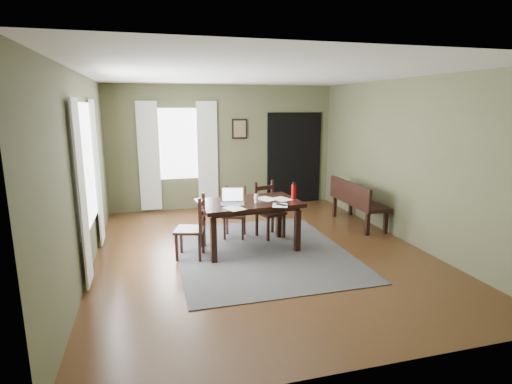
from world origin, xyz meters
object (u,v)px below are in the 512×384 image
object	(u,v)px
chair_end	(193,228)
chair_back_right	(269,210)
dining_table	(249,207)
bench	(356,199)
water_bottle	(294,191)
chair_back_left	(235,213)
laptop	(233,199)

from	to	relation	value
chair_end	chair_back_right	xyz separation A→B (m)	(1.38, 0.67, -0.00)
dining_table	chair_end	xyz separation A→B (m)	(-0.90, -0.15, -0.22)
chair_back_right	bench	world-z (taller)	chair_back_right
chair_back_right	bench	xyz separation A→B (m)	(1.81, 0.24, 0.03)
dining_table	water_bottle	size ratio (longest dim) A/B	6.04
chair_end	chair_back_right	world-z (taller)	same
chair_end	chair_back_left	size ratio (longest dim) A/B	1.09
bench	water_bottle	xyz separation A→B (m)	(-1.56, -0.79, 0.41)
laptop	dining_table	bearing A→B (deg)	29.05
chair_back_left	chair_back_right	xyz separation A→B (m)	(0.57, -0.14, 0.04)
dining_table	chair_end	distance (m)	0.94
dining_table	chair_back_left	size ratio (longest dim) A/B	1.87
dining_table	chair_end	bearing A→B (deg)	-175.90
chair_back_right	chair_back_left	bearing A→B (deg)	147.31
bench	laptop	xyz separation A→B (m)	(-2.57, -0.84, 0.35)
water_bottle	dining_table	bearing A→B (deg)	177.64
chair_back_left	bench	size ratio (longest dim) A/B	0.58
chair_back_left	water_bottle	size ratio (longest dim) A/B	3.24
chair_back_left	water_bottle	bearing A→B (deg)	-21.05
chair_back_right	laptop	distance (m)	1.05
dining_table	water_bottle	xyz separation A→B (m)	(0.73, -0.03, 0.22)
chair_end	water_bottle	xyz separation A→B (m)	(1.63, 0.12, 0.44)
water_bottle	laptop	bearing A→B (deg)	-177.21
dining_table	chair_back_left	world-z (taller)	chair_back_left
dining_table	chair_back_left	bearing A→B (deg)	91.91
chair_back_left	laptop	world-z (taller)	laptop
chair_back_right	dining_table	bearing A→B (deg)	-151.33
laptop	bench	bearing A→B (deg)	31.26
water_bottle	chair_back_left	bearing A→B (deg)	139.38
chair_back_right	water_bottle	size ratio (longest dim) A/B	3.54
dining_table	water_bottle	bearing A→B (deg)	-7.49
chair_end	laptop	xyz separation A→B (m)	(0.62, 0.07, 0.38)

